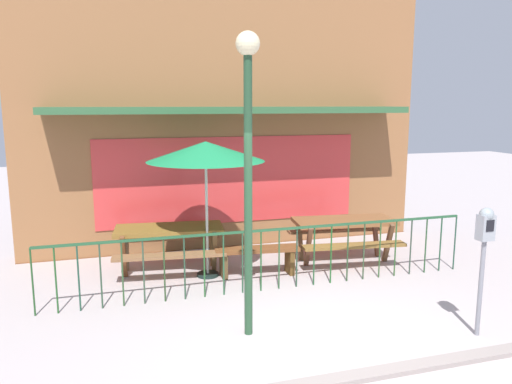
% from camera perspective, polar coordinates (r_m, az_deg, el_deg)
% --- Properties ---
extents(ground, '(40.00, 40.00, 0.00)m').
position_cam_1_polar(ground, '(6.03, 8.22, -17.98)').
color(ground, '#AFA4A4').
extents(pub_storefront, '(7.97, 1.38, 5.50)m').
position_cam_1_polar(pub_storefront, '(9.90, -3.33, 9.51)').
color(pub_storefront, brown).
rests_on(pub_storefront, ground).
extents(patio_fence_front, '(6.72, 0.04, 0.97)m').
position_cam_1_polar(patio_fence_front, '(7.59, 1.64, -6.47)').
color(patio_fence_front, '#22502F').
rests_on(patio_fence_front, ground).
extents(picnic_table_left, '(1.95, 1.56, 0.79)m').
position_cam_1_polar(picnic_table_left, '(8.57, -9.93, -5.05)').
color(picnic_table_left, brown).
rests_on(picnic_table_left, ground).
extents(picnic_table_right, '(1.95, 1.57, 0.79)m').
position_cam_1_polar(picnic_table_right, '(9.14, 10.05, -4.11)').
color(picnic_table_right, brown).
rests_on(picnic_table_right, ground).
extents(patio_umbrella, '(1.90, 1.90, 2.24)m').
position_cam_1_polar(patio_umbrella, '(7.98, -5.80, 4.56)').
color(patio_umbrella, black).
rests_on(patio_umbrella, ground).
extents(patio_bench, '(1.43, 0.48, 0.48)m').
position_cam_1_polar(patio_bench, '(8.30, 0.12, -7.25)').
color(patio_bench, brown).
rests_on(patio_bench, ground).
extents(parking_meter_near, '(0.18, 0.17, 1.61)m').
position_cam_1_polar(parking_meter_near, '(6.57, 24.78, -4.79)').
color(parking_meter_near, gray).
rests_on(parking_meter_near, ground).
extents(street_lamp, '(0.28, 0.28, 3.64)m').
position_cam_1_polar(street_lamp, '(5.81, -0.92, 5.89)').
color(street_lamp, '#24472C').
rests_on(street_lamp, ground).
extents(curb_edge, '(11.16, 0.20, 0.11)m').
position_cam_1_polar(curb_edge, '(5.59, 10.78, -20.45)').
color(curb_edge, gray).
rests_on(curb_edge, ground).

